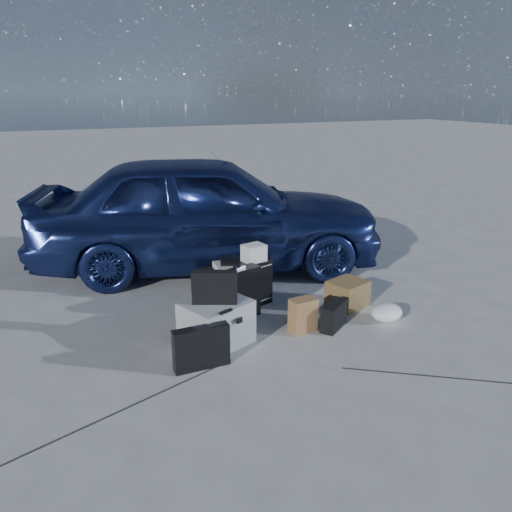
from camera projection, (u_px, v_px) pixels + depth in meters
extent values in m
plane|color=beige|center=(278.00, 338.00, 4.91)|extent=(60.00, 60.00, 0.00)
imported|color=navy|center=(208.00, 211.00, 6.69)|extent=(4.91, 3.14, 1.56)
cube|color=#AAADB0|center=(216.00, 323.00, 4.74)|extent=(0.72, 0.66, 0.43)
cube|color=black|center=(215.00, 287.00, 4.61)|extent=(0.42, 0.27, 0.31)
cube|color=black|center=(201.00, 348.00, 4.33)|extent=(0.50, 0.12, 0.39)
cube|color=black|center=(241.00, 293.00, 5.27)|extent=(0.45, 0.26, 0.56)
cube|color=black|center=(253.00, 283.00, 5.58)|extent=(0.47, 0.27, 0.53)
cube|color=silver|center=(254.00, 253.00, 5.46)|extent=(0.26, 0.23, 0.19)
cube|color=black|center=(231.00, 283.00, 5.81)|extent=(0.75, 0.40, 0.36)
cube|color=silver|center=(232.00, 266.00, 5.74)|extent=(0.42, 0.33, 0.07)
cube|color=black|center=(233.00, 260.00, 5.73)|extent=(0.34, 0.28, 0.06)
cube|color=#996642|center=(303.00, 315.00, 5.00)|extent=(0.28, 0.18, 0.35)
cube|color=olive|center=(347.00, 294.00, 5.59)|extent=(0.48, 0.45, 0.30)
ellipsoid|color=white|center=(387.00, 312.00, 5.25)|extent=(0.34, 0.29, 0.19)
cube|color=black|center=(334.00, 315.00, 5.08)|extent=(0.40, 0.34, 0.27)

